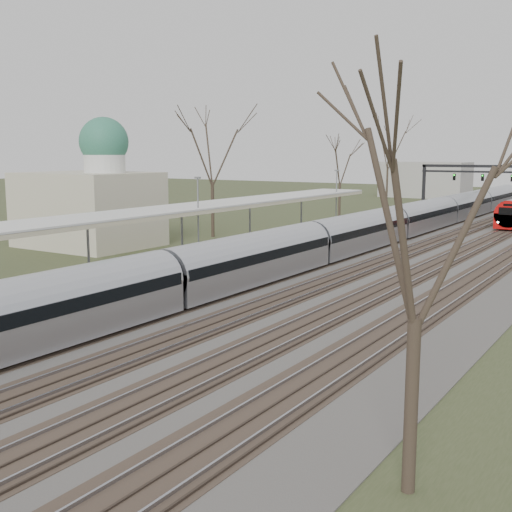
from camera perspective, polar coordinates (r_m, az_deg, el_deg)
The scene contains 8 objects.
track_bed at distance 56.23m, azimuth 14.85°, elevation 1.20°, with size 24.00×160.00×0.22m.
platform at distance 44.84m, azimuth -3.72°, elevation 0.10°, with size 3.50×69.00×1.00m, color #9E9B93.
canopy at distance 40.91m, azimuth -7.54°, elevation 4.01°, with size 4.10×50.00×3.11m.
dome_building at distance 53.30m, azimuth -14.47°, elevation 4.76°, with size 10.00×8.00×10.30m.
signal_gantry at distance 84.81m, azimuth 21.39°, elevation 6.75°, with size 21.00×0.59×6.08m.
tree_west_far at distance 57.46m, azimuth -3.94°, elevation 9.61°, with size 5.50×5.50×11.33m.
tree_east_near at distance 13.79m, azimuth 14.34°, elevation 4.76°, with size 4.50×4.50×9.27m.
train_near at distance 56.44m, azimuth 12.07°, elevation 2.79°, with size 2.62×90.21×3.05m.
Camera 1 is at (17.37, 1.96, 7.54)m, focal length 45.00 mm.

